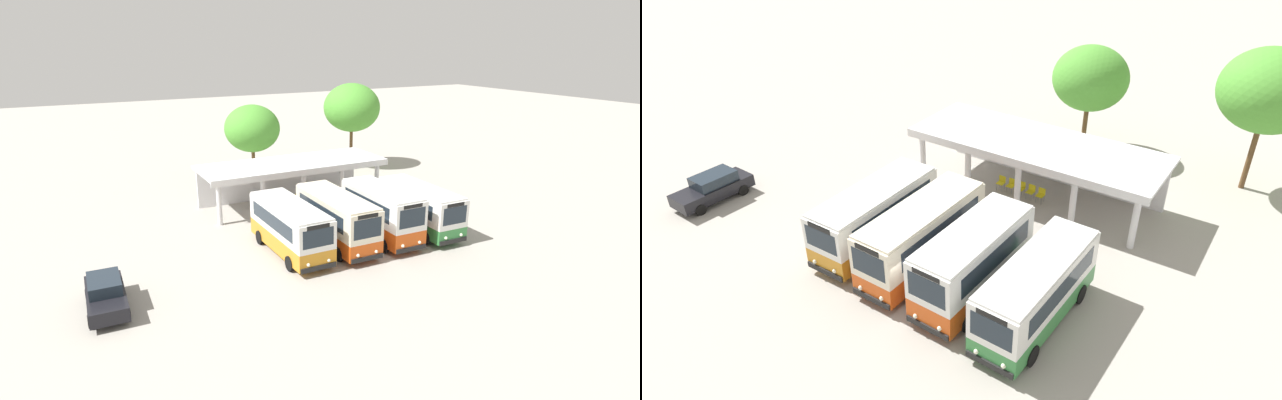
{
  "view_description": "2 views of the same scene",
  "coord_description": "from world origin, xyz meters",
  "views": [
    {
      "loc": [
        -15.7,
        -23.89,
        12.65
      ],
      "look_at": [
        0.06,
        5.8,
        1.95
      ],
      "focal_mm": 28.57,
      "sensor_mm": 36.0,
      "label": 1
    },
    {
      "loc": [
        12.8,
        -14.23,
        16.45
      ],
      "look_at": [
        -0.89,
        6.09,
        1.75
      ],
      "focal_mm": 30.63,
      "sensor_mm": 36.0,
      "label": 2
    }
  ],
  "objects": [
    {
      "name": "roadside_tree_behind_canopy",
      "position": [
        0.34,
        19.42,
        4.88
      ],
      "size": [
        5.02,
        5.02,
        7.02
      ],
      "color": "brown",
      "rests_on": "ground"
    },
    {
      "name": "city_bus_fourth_amber",
      "position": [
        5.66,
        1.9,
        1.74
      ],
      "size": [
        2.46,
        7.26,
        3.14
      ],
      "color": "black",
      "rests_on": "ground"
    },
    {
      "name": "waiting_chair_middle_seat",
      "position": [
        0.05,
        10.96,
        0.52
      ],
      "size": [
        0.45,
        0.45,
        0.86
      ],
      "color": "slate",
      "rests_on": "ground"
    },
    {
      "name": "waiting_chair_fifth_seat",
      "position": [
        1.37,
        10.92,
        0.52
      ],
      "size": [
        0.45,
        0.45,
        0.86
      ],
      "color": "slate",
      "rests_on": "ground"
    },
    {
      "name": "roadside_tree_east_of_canopy",
      "position": [
        10.76,
        19.28,
        6.14
      ],
      "size": [
        5.57,
        5.57,
        8.52
      ],
      "color": "brown",
      "rests_on": "ground"
    },
    {
      "name": "ground_plane",
      "position": [
        0.0,
        0.0,
        0.0
      ],
      "size": [
        180.0,
        180.0,
        0.0
      ],
      "primitive_type": "plane",
      "color": "#A39E93"
    },
    {
      "name": "parked_car_flank",
      "position": [
        -14.52,
        0.48,
        0.83
      ],
      "size": [
        1.96,
        4.48,
        1.62
      ],
      "color": "black",
      "rests_on": "ground"
    },
    {
      "name": "waiting_chair_second_from_end",
      "position": [
        -0.61,
        10.95,
        0.52
      ],
      "size": [
        0.45,
        0.45,
        0.86
      ],
      "color": "slate",
      "rests_on": "ground"
    },
    {
      "name": "city_bus_middle_cream",
      "position": [
        2.53,
        1.91,
        1.9
      ],
      "size": [
        2.48,
        6.79,
        3.47
      ],
      "color": "black",
      "rests_on": "ground"
    },
    {
      "name": "waiting_chair_end_by_column",
      "position": [
        -1.27,
        10.91,
        0.52
      ],
      "size": [
        0.45,
        0.45,
        0.86
      ],
      "color": "slate",
      "rests_on": "ground"
    },
    {
      "name": "waiting_chair_fourth_seat",
      "position": [
        0.71,
        10.95,
        0.52
      ],
      "size": [
        0.45,
        0.45,
        0.86
      ],
      "color": "slate",
      "rests_on": "ground"
    },
    {
      "name": "city_bus_second_in_row",
      "position": [
        -0.6,
        2.33,
        1.84
      ],
      "size": [
        2.43,
        7.48,
        3.34
      ],
      "color": "black",
      "rests_on": "ground"
    },
    {
      "name": "city_bus_nearest_orange",
      "position": [
        -3.73,
        2.53,
        1.76
      ],
      "size": [
        2.48,
        7.46,
        3.17
      ],
      "color": "black",
      "rests_on": "ground"
    },
    {
      "name": "terminal_canopy",
      "position": [
        0.6,
        12.05,
        2.59
      ],
      "size": [
        14.58,
        5.23,
        3.4
      ],
      "color": "silver",
      "rests_on": "ground"
    }
  ]
}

